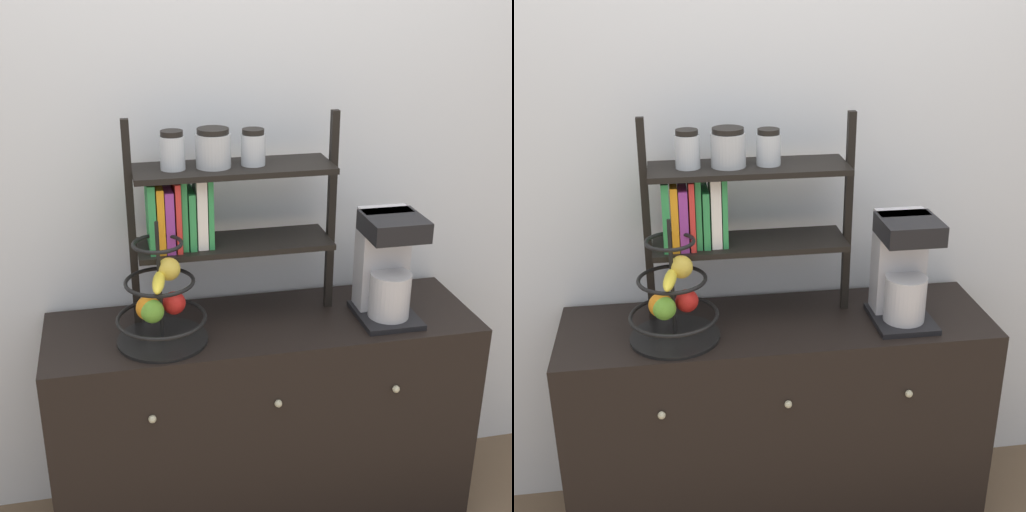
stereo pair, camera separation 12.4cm
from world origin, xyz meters
The scene contains 5 objects.
wall_back centered at (0.00, 0.47, 1.30)m, with size 7.00×0.05×2.60m, color silver.
sideboard centered at (0.00, 0.21, 0.39)m, with size 1.40×0.44×0.78m.
coffee_maker centered at (0.40, 0.18, 0.96)m, with size 0.19×0.23×0.36m.
fruit_stand centered at (-0.33, 0.15, 0.91)m, with size 0.28×0.28×0.39m.
shelf_hutch centered at (-0.16, 0.28, 1.19)m, with size 0.66×0.20×0.67m.
Camera 2 is at (-0.33, -1.82, 1.87)m, focal length 50.00 mm.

